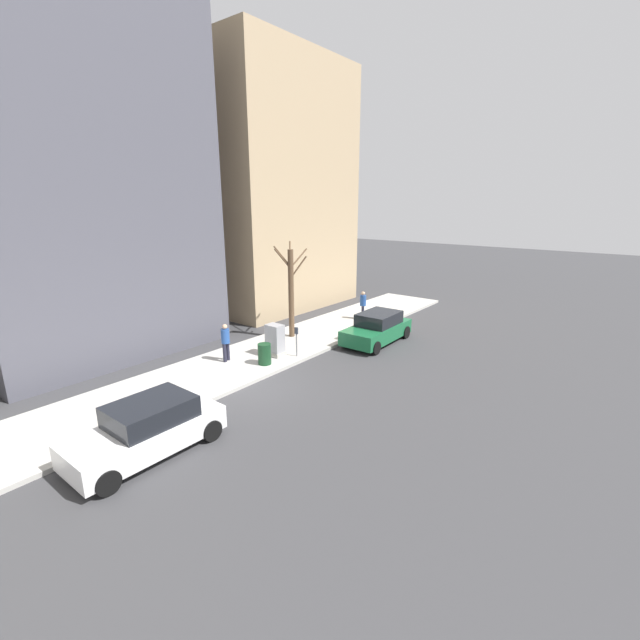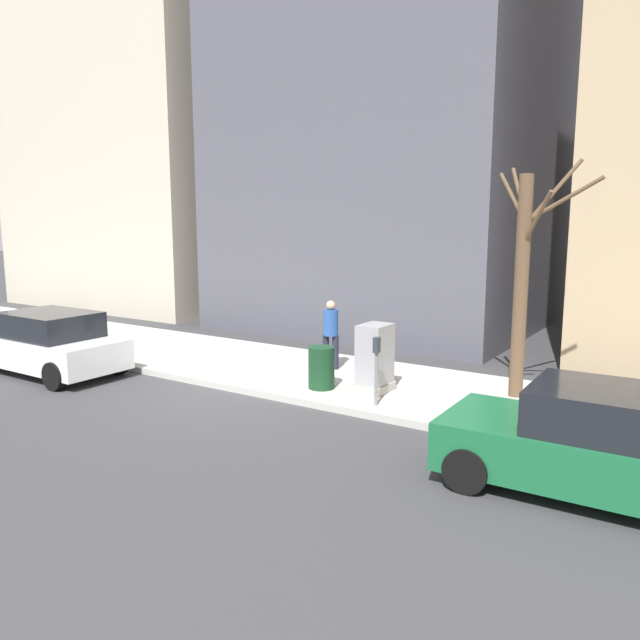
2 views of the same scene
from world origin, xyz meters
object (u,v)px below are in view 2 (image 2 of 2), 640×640
(parking_meter, at_px, (376,364))
(office_block_center, at_px, (399,102))
(parked_car_white, at_px, (48,344))
(utility_box, at_px, (375,359))
(bare_tree, at_px, (523,278))
(pedestrian_midblock, at_px, (331,331))
(trash_bin, at_px, (321,368))
(parked_car_green, at_px, (604,445))

(parking_meter, relative_size, office_block_center, 0.09)
(parked_car_white, distance_m, utility_box, 8.05)
(bare_tree, relative_size, pedestrian_midblock, 2.87)
(parking_meter, xyz_separation_m, trash_bin, (0.45, 1.56, -0.38))
(parked_car_green, bearing_deg, trash_bin, 69.81)
(utility_box, relative_size, bare_tree, 0.30)
(bare_tree, bearing_deg, parked_car_white, 110.22)
(parking_meter, distance_m, bare_tree, 3.42)
(utility_box, height_order, bare_tree, bare_tree)
(parked_car_green, distance_m, parked_car_white, 12.48)
(bare_tree, bearing_deg, office_block_center, 40.35)
(bare_tree, distance_m, office_block_center, 11.54)
(parked_car_white, height_order, trash_bin, parked_car_white)
(parked_car_white, bearing_deg, parked_car_green, -89.80)
(parked_car_green, relative_size, bare_tree, 0.89)
(parked_car_green, distance_m, bare_tree, 4.73)
(parked_car_green, bearing_deg, parked_car_white, 89.03)
(pedestrian_midblock, xyz_separation_m, office_block_center, (8.02, 2.26, 6.62))
(trash_bin, relative_size, office_block_center, 0.06)
(office_block_center, bearing_deg, parked_car_white, 162.96)
(parked_car_green, height_order, office_block_center, office_block_center)
(parked_car_white, bearing_deg, office_block_center, -16.97)
(parking_meter, height_order, trash_bin, parking_meter)
(parking_meter, bearing_deg, utility_box, 30.06)
(office_block_center, bearing_deg, parking_meter, -155.47)
(parked_car_white, xyz_separation_m, bare_tree, (3.78, -10.27, 1.84))
(trash_bin, bearing_deg, office_block_center, 17.49)
(utility_box, bearing_deg, parked_car_white, 107.81)
(parked_car_white, bearing_deg, bare_tree, -69.70)
(parked_car_white, distance_m, parking_meter, 8.32)
(parked_car_green, relative_size, office_block_center, 0.27)
(parked_car_white, relative_size, pedestrian_midblock, 2.53)
(parking_meter, bearing_deg, office_block_center, 24.53)
(parking_meter, height_order, office_block_center, office_block_center)
(utility_box, distance_m, office_block_center, 12.18)
(bare_tree, bearing_deg, pedestrian_midblock, 91.86)
(parked_car_white, distance_m, pedestrian_midblock, 6.89)
(utility_box, bearing_deg, trash_bin, 110.52)
(parking_meter, bearing_deg, parked_car_green, -110.15)
(parked_car_green, xyz_separation_m, utility_box, (2.44, 4.81, 0.11))
(utility_box, bearing_deg, parking_meter, -149.94)
(parking_meter, height_order, utility_box, utility_box)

